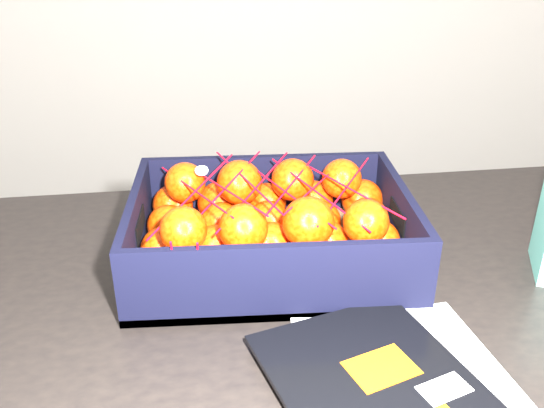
{
  "coord_description": "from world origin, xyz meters",
  "views": [
    {
      "loc": [
        0.0,
        -0.44,
        1.23
      ],
      "look_at": [
        0.06,
        0.3,
        0.86
      ],
      "focal_mm": 38.89,
      "sensor_mm": 36.0,
      "label": 1
    }
  ],
  "objects": [
    {
      "name": "table",
      "position": [
        0.13,
        0.22,
        0.65
      ],
      "size": [
        1.25,
        0.88,
        0.75
      ],
      "color": "black",
      "rests_on": "ground"
    },
    {
      "name": "produce_crate",
      "position": [
        0.06,
        0.33,
        0.78
      ],
      "size": [
        0.41,
        0.31,
        0.11
      ],
      "color": "brown",
      "rests_on": "table"
    },
    {
      "name": "clementine_heap",
      "position": [
        0.06,
        0.33,
        0.81
      ],
      "size": [
        0.39,
        0.29,
        0.12
      ],
      "color": "red",
      "rests_on": "produce_crate"
    },
    {
      "name": "magazine_stack",
      "position": [
        0.18,
        0.03,
        0.76
      ],
      "size": [
        0.32,
        0.33,
        0.02
      ],
      "color": "silver",
      "rests_on": "table"
    },
    {
      "name": "mesh_net",
      "position": [
        0.05,
        0.32,
        0.86
      ],
      "size": [
        0.33,
        0.27,
        0.1
      ],
      "color": "red",
      "rests_on": "clementine_heap"
    }
  ]
}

